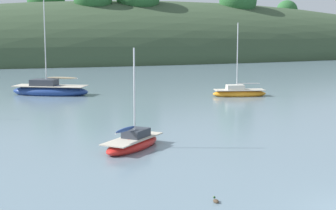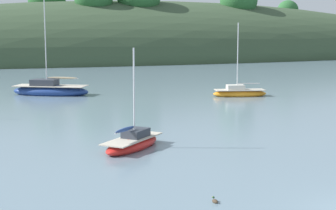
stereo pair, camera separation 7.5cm
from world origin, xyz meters
name	(u,v)px [view 1 (the left image)]	position (x,y,z in m)	size (l,w,h in m)	color
far_shoreline_hill	(154,58)	(24.97, 90.08, 0.15)	(150.00, 36.00, 27.87)	#384C33
sailboat_red_portside	(50,90)	(-4.98, 38.31, 0.45)	(7.78, 6.06, 10.23)	navy
sailboat_yellow_far	(133,143)	(-4.74, 13.24, 0.31)	(4.52, 4.26, 5.56)	red
sailboat_blue_center	(239,93)	(11.52, 30.68, 0.33)	(5.39, 3.12, 7.08)	orange
duck_lone_right	(216,201)	(-4.67, 3.51, 0.05)	(0.18, 0.42, 0.24)	#473828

